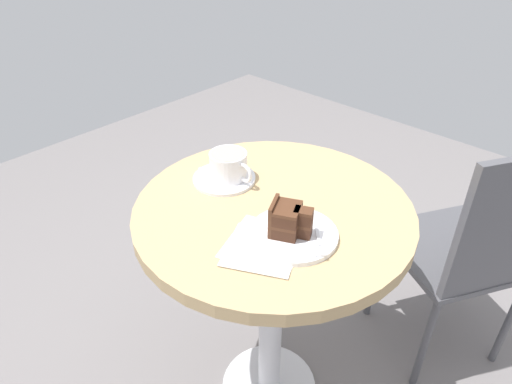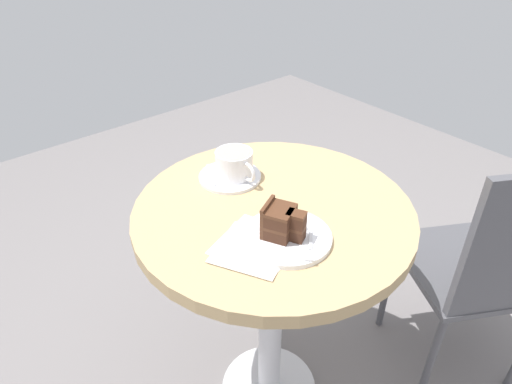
{
  "view_description": "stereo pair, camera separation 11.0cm",
  "coord_description": "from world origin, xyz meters",
  "px_view_note": "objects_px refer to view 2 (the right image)",
  "views": [
    {
      "loc": [
        0.59,
        -0.7,
        1.4
      ],
      "look_at": [
        -0.03,
        -0.03,
        0.79
      ],
      "focal_mm": 32.0,
      "sensor_mm": 36.0,
      "label": 1
    },
    {
      "loc": [
        0.67,
        -0.62,
        1.4
      ],
      "look_at": [
        -0.03,
        -0.03,
        0.79
      ],
      "focal_mm": 32.0,
      "sensor_mm": 36.0,
      "label": 2
    }
  ],
  "objects_px": {
    "cake_plate": "(287,237)",
    "cake_slice": "(281,222)",
    "cafe_chair": "(493,264)",
    "napkin": "(255,247)",
    "saucer": "(231,176)",
    "teaspoon": "(211,172)",
    "coffee_cup": "(235,163)",
    "fork": "(310,245)"
  },
  "relations": [
    {
      "from": "napkin",
      "to": "saucer",
      "type": "bearing_deg",
      "value": 152.77
    },
    {
      "from": "teaspoon",
      "to": "fork",
      "type": "relative_size",
      "value": 0.97
    },
    {
      "from": "coffee_cup",
      "to": "teaspoon",
      "type": "height_order",
      "value": "coffee_cup"
    },
    {
      "from": "saucer",
      "to": "napkin",
      "type": "height_order",
      "value": "saucer"
    },
    {
      "from": "cake_slice",
      "to": "teaspoon",
      "type": "bearing_deg",
      "value": 172.8
    },
    {
      "from": "coffee_cup",
      "to": "cafe_chair",
      "type": "distance_m",
      "value": 0.79
    },
    {
      "from": "saucer",
      "to": "fork",
      "type": "distance_m",
      "value": 0.35
    },
    {
      "from": "coffee_cup",
      "to": "fork",
      "type": "height_order",
      "value": "coffee_cup"
    },
    {
      "from": "fork",
      "to": "cafe_chair",
      "type": "relative_size",
      "value": 0.12
    },
    {
      "from": "cake_plate",
      "to": "cake_slice",
      "type": "relative_size",
      "value": 1.97
    },
    {
      "from": "saucer",
      "to": "napkin",
      "type": "relative_size",
      "value": 0.75
    },
    {
      "from": "saucer",
      "to": "cake_slice",
      "type": "bearing_deg",
      "value": -14.64
    },
    {
      "from": "coffee_cup",
      "to": "cake_slice",
      "type": "bearing_deg",
      "value": -16.63
    },
    {
      "from": "teaspoon",
      "to": "napkin",
      "type": "bearing_deg",
      "value": -170.76
    },
    {
      "from": "saucer",
      "to": "cafe_chair",
      "type": "xyz_separation_m",
      "value": [
        0.54,
        0.52,
        -0.25
      ]
    },
    {
      "from": "napkin",
      "to": "cake_slice",
      "type": "bearing_deg",
      "value": 76.5
    },
    {
      "from": "fork",
      "to": "napkin",
      "type": "height_order",
      "value": "fork"
    },
    {
      "from": "teaspoon",
      "to": "napkin",
      "type": "relative_size",
      "value": 0.47
    },
    {
      "from": "cake_slice",
      "to": "cake_plate",
      "type": "bearing_deg",
      "value": 45.93
    },
    {
      "from": "cake_slice",
      "to": "coffee_cup",
      "type": "bearing_deg",
      "value": 163.37
    },
    {
      "from": "cake_plate",
      "to": "fork",
      "type": "bearing_deg",
      "value": 11.76
    },
    {
      "from": "cafe_chair",
      "to": "cake_plate",
      "type": "bearing_deg",
      "value": 6.73
    },
    {
      "from": "cake_plate",
      "to": "cafe_chair",
      "type": "distance_m",
      "value": 0.68
    },
    {
      "from": "fork",
      "to": "napkin",
      "type": "xyz_separation_m",
      "value": [
        -0.08,
        -0.08,
        -0.01
      ]
    },
    {
      "from": "fork",
      "to": "teaspoon",
      "type": "bearing_deg",
      "value": -135.86
    },
    {
      "from": "saucer",
      "to": "cake_plate",
      "type": "bearing_deg",
      "value": -12.3
    },
    {
      "from": "coffee_cup",
      "to": "cake_plate",
      "type": "relative_size",
      "value": 0.67
    },
    {
      "from": "cake_slice",
      "to": "napkin",
      "type": "bearing_deg",
      "value": -103.5
    },
    {
      "from": "napkin",
      "to": "cafe_chair",
      "type": "xyz_separation_m",
      "value": [
        0.28,
        0.66,
        -0.24
      ]
    },
    {
      "from": "coffee_cup",
      "to": "cafe_chair",
      "type": "xyz_separation_m",
      "value": [
        0.53,
        0.51,
        -0.29
      ]
    },
    {
      "from": "cake_plate",
      "to": "fork",
      "type": "distance_m",
      "value": 0.06
    },
    {
      "from": "saucer",
      "to": "teaspoon",
      "type": "xyz_separation_m",
      "value": [
        -0.04,
        -0.03,
        0.01
      ]
    },
    {
      "from": "cake_plate",
      "to": "napkin",
      "type": "height_order",
      "value": "cake_plate"
    },
    {
      "from": "teaspoon",
      "to": "cake_plate",
      "type": "xyz_separation_m",
      "value": [
        0.33,
        -0.03,
        -0.01
      ]
    },
    {
      "from": "coffee_cup",
      "to": "fork",
      "type": "relative_size",
      "value": 1.25
    },
    {
      "from": "napkin",
      "to": "cafe_chair",
      "type": "bearing_deg",
      "value": 67.09
    },
    {
      "from": "saucer",
      "to": "fork",
      "type": "height_order",
      "value": "fork"
    },
    {
      "from": "saucer",
      "to": "cake_slice",
      "type": "distance_m",
      "value": 0.29
    },
    {
      "from": "cake_plate",
      "to": "cafe_chair",
      "type": "height_order",
      "value": "cafe_chair"
    },
    {
      "from": "cake_slice",
      "to": "saucer",
      "type": "bearing_deg",
      "value": 165.36
    },
    {
      "from": "coffee_cup",
      "to": "cake_plate",
      "type": "bearing_deg",
      "value": -14.19
    },
    {
      "from": "napkin",
      "to": "cafe_chair",
      "type": "relative_size",
      "value": 0.26
    }
  ]
}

